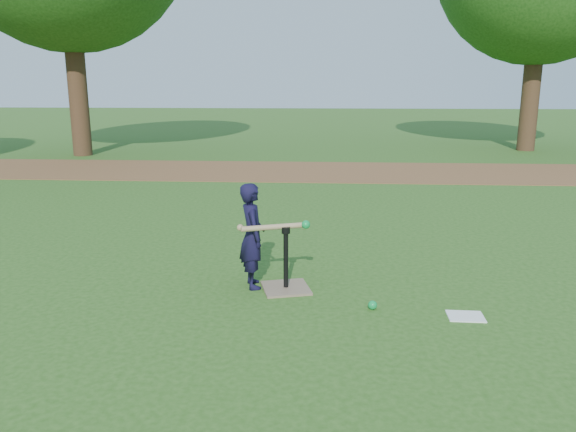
{
  "coord_description": "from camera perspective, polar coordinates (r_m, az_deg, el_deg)",
  "views": [
    {
      "loc": [
        0.64,
        -4.93,
        1.92
      ],
      "look_at": [
        0.28,
        0.42,
        0.65
      ],
      "focal_mm": 35.0,
      "sensor_mm": 36.0,
      "label": 1
    }
  ],
  "objects": [
    {
      "name": "child",
      "position": [
        5.35,
        -3.64,
        -2.01
      ],
      "size": [
        0.34,
        0.42,
        1.02
      ],
      "primitive_type": "imported",
      "rotation": [
        0.0,
        0.0,
        1.86
      ],
      "color": "black",
      "rests_on": "ground"
    },
    {
      "name": "ground",
      "position": [
        5.33,
        -3.32,
        -7.81
      ],
      "size": [
        80.0,
        80.0,
        0.0
      ],
      "primitive_type": "plane",
      "color": "#285116",
      "rests_on": "ground"
    },
    {
      "name": "batting_tee",
      "position": [
        5.38,
        -0.22,
        -6.34
      ],
      "size": [
        0.53,
        0.53,
        0.61
      ],
      "color": "#846B54",
      "rests_on": "ground"
    },
    {
      "name": "dirt_strip",
      "position": [
        12.6,
        0.9,
        4.58
      ],
      "size": [
        24.0,
        3.0,
        0.01
      ],
      "primitive_type": "cube",
      "color": "brown",
      "rests_on": "ground"
    },
    {
      "name": "clipboard",
      "position": [
        5.04,
        17.59,
        -9.69
      ],
      "size": [
        0.31,
        0.24,
        0.01
      ],
      "primitive_type": "cube",
      "rotation": [
        0.0,
        0.0,
        -0.02
      ],
      "color": "white",
      "rests_on": "ground"
    },
    {
      "name": "swing_action",
      "position": [
        5.22,
        -1.19,
        -1.09
      ],
      "size": [
        0.68,
        0.25,
        0.1
      ],
      "color": "tan",
      "rests_on": "ground"
    },
    {
      "name": "wiffle_ball_ground",
      "position": [
        5.0,
        8.58,
        -8.94
      ],
      "size": [
        0.08,
        0.08,
        0.08
      ],
      "primitive_type": "sphere",
      "color": "#0D9541",
      "rests_on": "ground"
    }
  ]
}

